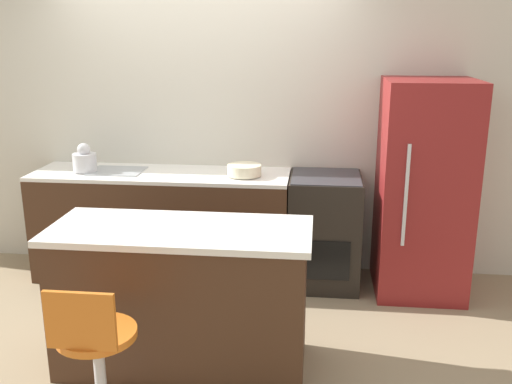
# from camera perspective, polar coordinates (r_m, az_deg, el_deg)

# --- Properties ---
(ground_plane) EXTENTS (14.00, 14.00, 0.00)m
(ground_plane) POSITION_cam_1_polar(r_m,az_deg,el_deg) (4.74, -6.29, -9.95)
(ground_plane) COLOR #998466
(wall_back) EXTENTS (8.00, 0.06, 2.60)m
(wall_back) POSITION_cam_1_polar(r_m,az_deg,el_deg) (4.99, -5.09, 7.04)
(wall_back) COLOR beige
(wall_back) RESTS_ON ground_plane
(back_counter) EXTENTS (2.14, 0.62, 0.93)m
(back_counter) POSITION_cam_1_polar(r_m,az_deg,el_deg) (4.94, -9.29, -3.24)
(back_counter) COLOR #422819
(back_counter) RESTS_ON ground_plane
(kitchen_island) EXTENTS (1.58, 0.65, 0.92)m
(kitchen_island) POSITION_cam_1_polar(r_m,az_deg,el_deg) (3.62, -7.37, -10.39)
(kitchen_island) COLOR #422819
(kitchen_island) RESTS_ON ground_plane
(oven_range) EXTENTS (0.58, 0.63, 0.93)m
(oven_range) POSITION_cam_1_polar(r_m,az_deg,el_deg) (4.77, 6.84, -3.82)
(oven_range) COLOR black
(oven_range) RESTS_ON ground_plane
(refrigerator) EXTENTS (0.69, 0.73, 1.71)m
(refrigerator) POSITION_cam_1_polar(r_m,az_deg,el_deg) (4.68, 16.39, 0.29)
(refrigerator) COLOR maroon
(refrigerator) RESTS_ON ground_plane
(stool_chair) EXTENTS (0.41, 0.41, 0.87)m
(stool_chair) POSITION_cam_1_polar(r_m,az_deg,el_deg) (3.16, -15.67, -15.87)
(stool_chair) COLOR #B7B7BC
(stool_chair) RESTS_ON ground_plane
(kettle) EXTENTS (0.19, 0.19, 0.24)m
(kettle) POSITION_cam_1_polar(r_m,az_deg,el_deg) (4.96, -16.77, 3.08)
(kettle) COLOR silver
(kettle) RESTS_ON back_counter
(mixing_bowl) EXTENTS (0.28, 0.28, 0.09)m
(mixing_bowl) POSITION_cam_1_polar(r_m,az_deg,el_deg) (4.62, -1.18, 2.22)
(mixing_bowl) COLOR beige
(mixing_bowl) RESTS_ON back_counter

